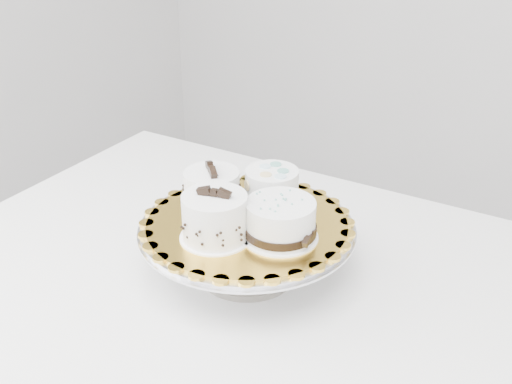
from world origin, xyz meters
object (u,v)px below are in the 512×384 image
Objects in this scene: cake_swirl at (215,218)px; table at (271,309)px; cake_dots at (272,188)px; cake_stand at (247,240)px; cake_board at (247,223)px; cake_banded at (212,192)px; cake_ribbon at (281,222)px.

table is at bearing 38.08° from cake_swirl.
table is 10.10× the size of cake_swirl.
cake_swirl is 0.15m from cake_dots.
cake_stand is (-0.05, -0.01, 0.14)m from table.
cake_board is at bearing -99.83° from cake_dots.
cake_banded is 0.11m from cake_dots.
cake_stand reaches higher than table.
cake_banded reaches higher than cake_stand.
cake_swirl is 0.10m from cake_banded.
cake_ribbon is (0.08, -0.01, 0.03)m from cake_board.
cake_banded reaches higher than cake_dots.
cake_banded is (-0.08, -0.00, 0.04)m from cake_board.
cake_board is 2.51× the size of cake_swirl.
cake_swirl reaches higher than cake_stand.
cake_board is 0.08m from cake_dots.
cake_banded is at bearing 164.24° from cake_ribbon.
cake_swirl is 0.11m from cake_ribbon.
cake_board is 0.08m from cake_swirl.
cake_banded reaches higher than cake_board.
cake_ribbon is (0.09, 0.07, -0.01)m from cake_swirl.
cake_dots is 0.11m from cake_ribbon.
cake_dots reaches higher than cake_stand.
cake_board is (-0.00, 0.00, 0.04)m from cake_stand.
cake_banded is at bearing 179.66° from table.
cake_dots is at bearing 120.65° from table.
cake_dots is at bearing 66.80° from cake_swirl.
cake_stand is 0.11m from cake_swirl.
cake_board is (-0.05, -0.01, 0.17)m from table.
cake_swirl is (-0.05, -0.09, 0.21)m from table.
table is 0.24m from cake_swirl.
cake_stand is 0.11m from cake_banded.
table is 3.70× the size of cake_stand.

